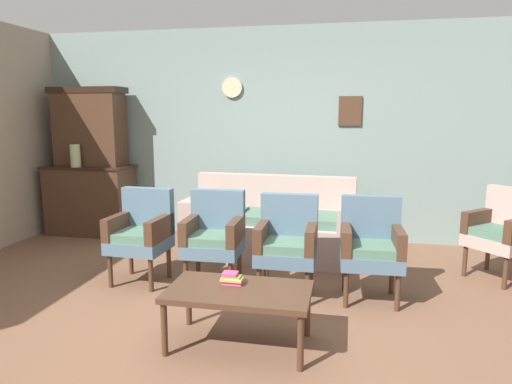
{
  "coord_description": "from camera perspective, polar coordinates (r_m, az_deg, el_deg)",
  "views": [
    {
      "loc": [
        0.92,
        -3.29,
        1.63
      ],
      "look_at": [
        0.01,
        1.12,
        0.85
      ],
      "focal_mm": 32.27,
      "sensor_mm": 36.0,
      "label": 1
    }
  ],
  "objects": [
    {
      "name": "armchair_row_middle",
      "position": [
        4.37,
        -5.2,
        -5.21
      ],
      "size": [
        0.53,
        0.5,
        0.9
      ],
      "color": "slate",
      "rests_on": "ground"
    },
    {
      "name": "armchair_by_doorway",
      "position": [
        4.14,
        3.86,
        -6.06
      ],
      "size": [
        0.52,
        0.49,
        0.9
      ],
      "color": "slate",
      "rests_on": "ground"
    },
    {
      "name": "side_cabinet",
      "position": [
        6.62,
        -19.81,
        -0.89
      ],
      "size": [
        1.16,
        0.55,
        0.93
      ],
      "color": "#472D1E",
      "rests_on": "ground"
    },
    {
      "name": "armchair_near_couch_end",
      "position": [
        4.59,
        -14.02,
        -4.73
      ],
      "size": [
        0.55,
        0.52,
        0.9
      ],
      "color": "slate",
      "rests_on": "ground"
    },
    {
      "name": "floral_couch",
      "position": [
        5.3,
        1.75,
        -4.43
      ],
      "size": [
        1.93,
        0.89,
        0.9
      ],
      "color": "tan",
      "rests_on": "ground"
    },
    {
      "name": "armchair_near_cabinet",
      "position": [
        4.16,
        14.06,
        -6.26
      ],
      "size": [
        0.54,
        0.51,
        0.9
      ],
      "color": "slate",
      "rests_on": "ground"
    },
    {
      "name": "cabinet_upper_hutch",
      "position": [
        6.59,
        -19.95,
        7.68
      ],
      "size": [
        0.99,
        0.38,
        1.03
      ],
      "color": "#472D1E",
      "rests_on": "side_cabinet"
    },
    {
      "name": "wall_back_with_decor",
      "position": [
        6.0,
        2.8,
        7.15
      ],
      "size": [
        6.4,
        0.09,
        2.7
      ],
      "color": "gray",
      "rests_on": "ground"
    },
    {
      "name": "ground_plane",
      "position": [
        3.79,
        -3.75,
        -15.7
      ],
      "size": [
        7.68,
        7.68,
        0.0
      ],
      "primitive_type": "plane",
      "color": "brown"
    },
    {
      "name": "vase_on_cabinet",
      "position": [
        6.43,
        -21.48,
        4.22
      ],
      "size": [
        0.13,
        0.13,
        0.3
      ],
      "primitive_type": "cylinder",
      "color": "#B2C184",
      "rests_on": "side_cabinet"
    },
    {
      "name": "book_stack_on_table",
      "position": [
        3.35,
        -3.0,
        -10.68
      ],
      "size": [
        0.16,
        0.1,
        0.08
      ],
      "color": "#E85997",
      "rests_on": "coffee_table"
    },
    {
      "name": "wingback_chair_by_fireplace",
      "position": [
        5.13,
        28.2,
        -4.11
      ],
      "size": [
        0.71,
        0.71,
        0.9
      ],
      "color": "tan",
      "rests_on": "ground"
    },
    {
      "name": "coffee_table",
      "position": [
        3.29,
        -2.13,
        -12.64
      ],
      "size": [
        1.0,
        0.56,
        0.42
      ],
      "color": "#472D1E",
      "rests_on": "ground"
    }
  ]
}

